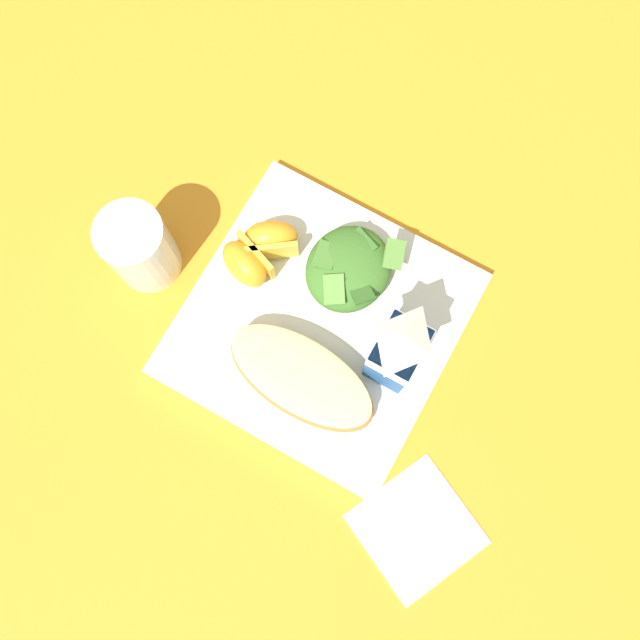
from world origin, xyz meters
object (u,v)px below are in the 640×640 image
cheesy_pizza_bread (301,377)px  green_salad_pile (351,270)px  white_plate (320,324)px  orange_wedge_middle (246,263)px  orange_wedge_front (271,239)px  paper_napkin (417,529)px  drinking_clear_cup (140,248)px  milk_carton (400,347)px

cheesy_pizza_bread → green_salad_pile: bearing=-174.9°
white_plate → orange_wedge_middle: 0.10m
green_salad_pile → orange_wedge_front: (0.01, -0.09, -0.00)m
green_salad_pile → orange_wedge_front: 0.09m
paper_napkin → drinking_clear_cup: (-0.11, -0.40, 0.05)m
milk_carton → drinking_clear_cup: (0.03, -0.29, -0.03)m
milk_carton → orange_wedge_middle: milk_carton is taller
paper_napkin → white_plate: bearing=-125.9°
white_plate → orange_wedge_front: orange_wedge_front is taller
milk_carton → orange_wedge_front: (-0.05, -0.18, -0.04)m
cheesy_pizza_bread → green_salad_pile: size_ratio=1.67×
orange_wedge_middle → drinking_clear_cup: (0.04, -0.10, 0.01)m
green_salad_pile → drinking_clear_cup: size_ratio=1.04×
green_salad_pile → milk_carton: milk_carton is taller
white_plate → cheesy_pizza_bread: 0.07m
paper_napkin → milk_carton: bearing=-144.0°
milk_carton → drinking_clear_cup: milk_carton is taller
drinking_clear_cup → milk_carton: bearing=96.7°
milk_carton → orange_wedge_middle: size_ratio=1.60×
white_plate → orange_wedge_front: (-0.05, -0.09, 0.03)m
green_salad_pile → drinking_clear_cup: drinking_clear_cup is taller
green_salad_pile → orange_wedge_middle: green_salad_pile is taller
orange_wedge_front → drinking_clear_cup: 0.14m
green_salad_pile → milk_carton: 0.11m
cheesy_pizza_bread → green_salad_pile: green_salad_pile is taller
white_plate → paper_napkin: size_ratio=2.55×
drinking_clear_cup → white_plate: bearing=98.4°
milk_carton → drinking_clear_cup: size_ratio=1.10×
green_salad_pile → orange_wedge_middle: (0.05, -0.10, -0.00)m
white_plate → green_salad_pile: (-0.06, 0.00, 0.03)m
green_salad_pile → paper_napkin: 0.28m
cheesy_pizza_bread → orange_wedge_front: size_ratio=2.49×
cheesy_pizza_bread → paper_napkin: (0.08, 0.18, -0.03)m
orange_wedge_front → paper_napkin: size_ratio=0.63×
milk_carton → orange_wedge_middle: (-0.01, -0.19, -0.04)m
milk_carton → paper_napkin: size_ratio=1.00×
paper_napkin → orange_wedge_front: bearing=-124.0°
cheesy_pizza_bread → orange_wedge_front: 0.16m
orange_wedge_front → milk_carton: bearing=75.4°
drinking_clear_cup → orange_wedge_middle: bearing=113.0°
paper_napkin → cheesy_pizza_bread: bearing=-112.8°
orange_wedge_front → white_plate: bearing=60.6°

